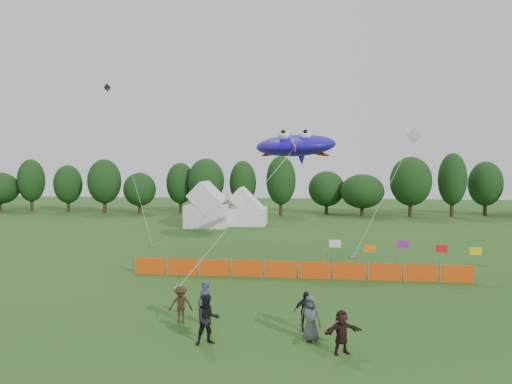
# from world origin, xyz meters

# --- Properties ---
(ground) EXTENTS (160.00, 160.00, 0.00)m
(ground) POSITION_xyz_m (0.00, 0.00, 0.00)
(ground) COLOR #234C16
(ground) RESTS_ON ground
(treeline) EXTENTS (104.57, 8.78, 8.36)m
(treeline) POSITION_xyz_m (1.61, 44.93, 4.18)
(treeline) COLOR #382314
(treeline) RESTS_ON ground
(tent_left) EXTENTS (4.52, 4.52, 3.99)m
(tent_left) POSITION_xyz_m (-8.32, 31.13, 2.01)
(tent_left) COLOR silver
(tent_left) RESTS_ON ground
(tent_right) EXTENTS (4.62, 3.70, 3.26)m
(tent_right) POSITION_xyz_m (-4.27, 33.07, 1.65)
(tent_right) COLOR white
(tent_right) RESTS_ON ground
(barrier_fence) EXTENTS (19.90, 0.06, 1.00)m
(barrier_fence) POSITION_xyz_m (2.19, 8.45, 0.50)
(barrier_fence) COLOR #E2480C
(barrier_fence) RESTS_ON ground
(flag_row) EXTENTS (8.73, 0.80, 2.27)m
(flag_row) POSITION_xyz_m (8.10, 8.91, 1.43)
(flag_row) COLOR gray
(flag_row) RESTS_ON ground
(spectator_a) EXTENTS (0.79, 0.67, 1.85)m
(spectator_a) POSITION_xyz_m (-1.39, -0.17, 0.92)
(spectator_a) COLOR #333656
(spectator_a) RESTS_ON ground
(spectator_b) EXTENTS (1.11, 1.01, 1.84)m
(spectator_b) POSITION_xyz_m (-0.85, -2.05, 0.92)
(spectator_b) COLOR black
(spectator_b) RESTS_ON ground
(spectator_c) EXTENTS (1.07, 0.70, 1.55)m
(spectator_c) POSITION_xyz_m (-2.49, 0.11, 0.78)
(spectator_c) COLOR #2F1F13
(spectator_c) RESTS_ON ground
(spectator_d) EXTENTS (1.00, 0.62, 1.59)m
(spectator_d) POSITION_xyz_m (2.71, -0.27, 0.80)
(spectator_d) COLOR black
(spectator_d) RESTS_ON ground
(spectator_e) EXTENTS (0.96, 0.76, 1.72)m
(spectator_e) POSITION_xyz_m (2.91, -1.30, 0.86)
(spectator_e) COLOR #48484C
(spectator_e) RESTS_ON ground
(spectator_f) EXTENTS (1.49, 0.99, 1.54)m
(spectator_f) POSITION_xyz_m (3.98, -2.37, 0.77)
(spectator_f) COLOR black
(spectator_f) RESTS_ON ground
(stingray_kite) EXTENTS (9.87, 18.38, 9.24)m
(stingray_kite) POSITION_xyz_m (1.82, 15.77, 8.11)
(stingray_kite) COLOR #210ED3
(stingray_kite) RESTS_ON ground
(small_kite_white) EXTENTS (6.20, 5.98, 9.82)m
(small_kite_white) POSITION_xyz_m (10.03, 19.23, 6.86)
(small_kite_white) COLOR white
(small_kite_white) RESTS_ON ground
(small_kite_dark) EXTENTS (6.52, 5.20, 14.40)m
(small_kite_dark) POSITION_xyz_m (-13.31, 20.74, 7.78)
(small_kite_dark) COLOR black
(small_kite_dark) RESTS_ON ground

